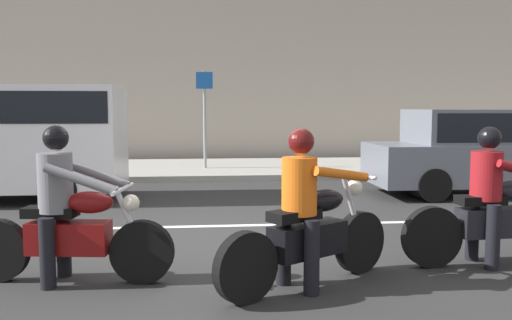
{
  "coord_description": "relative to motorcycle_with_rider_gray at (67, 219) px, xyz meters",
  "views": [
    {
      "loc": [
        -0.17,
        -7.09,
        1.76
      ],
      "look_at": [
        0.48,
        -0.37,
        1.11
      ],
      "focal_mm": 38.26,
      "sensor_mm": 36.0,
      "label": 1
    }
  ],
  "objects": [
    {
      "name": "lane_marking_stripe",
      "position": [
        1.1,
        2.46,
        -0.64
      ],
      "size": [
        18.0,
        0.14,
        0.01
      ],
      "primitive_type": "cube",
      "color": "silver",
      "rests_on": "ground_plane"
    },
    {
      "name": "motorcycle_with_rider_gray",
      "position": [
        0.0,
        0.0,
        0.0
      ],
      "size": [
        2.11,
        0.73,
        1.58
      ],
      "color": "black",
      "rests_on": "ground_plane"
    },
    {
      "name": "motorcycle_with_rider_crimson",
      "position": [
        4.59,
        0.2,
        -0.01
      ],
      "size": [
        2.17,
        0.7,
        1.55
      ],
      "color": "black",
      "rests_on": "ground_plane"
    },
    {
      "name": "sidewalk_slab",
      "position": [
        1.53,
        9.56,
        -0.58
      ],
      "size": [
        40.0,
        4.4,
        0.14
      ],
      "primitive_type": "cube",
      "color": "#99968E",
      "rests_on": "ground_plane"
    },
    {
      "name": "motorcycle_with_rider_orange_stripe",
      "position": [
        2.36,
        -0.37,
        -0.0
      ],
      "size": [
        1.9,
        1.27,
        1.56
      ],
      "color": "black",
      "rests_on": "ground_plane"
    },
    {
      "name": "ground_plane",
      "position": [
        1.53,
        1.56,
        -0.65
      ],
      "size": [
        80.0,
        80.0,
        0.0
      ],
      "primitive_type": "plane",
      "color": "#2A2A2A"
    },
    {
      "name": "parked_sedan_slate_gray",
      "position": [
        6.99,
        4.93,
        0.24
      ],
      "size": [
        4.73,
        1.82,
        1.72
      ],
      "color": "slate",
      "rests_on": "ground_plane"
    },
    {
      "name": "street_sign_post",
      "position": [
        1.41,
        9.09,
        1.06
      ],
      "size": [
        0.44,
        0.08,
        2.58
      ],
      "color": "gray",
      "rests_on": "sidewalk_slab"
    }
  ]
}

